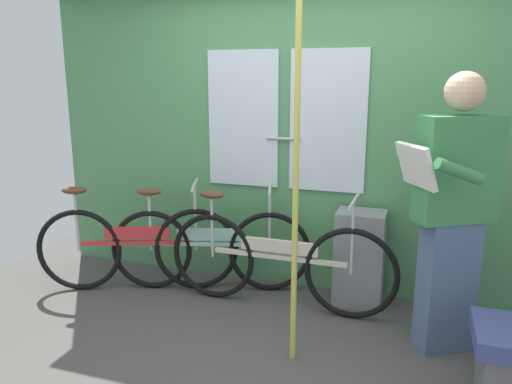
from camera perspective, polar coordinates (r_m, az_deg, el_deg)
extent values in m
cube|color=#474442|center=(3.34, 0.88, -18.56)|extent=(5.56, 3.99, 0.04)
cube|color=#4C8C56|center=(4.03, 6.17, 5.43)|extent=(4.56, 0.08, 2.40)
cube|color=silver|center=(4.12, -1.49, 8.34)|extent=(0.60, 0.02, 1.10)
cube|color=silver|center=(3.93, 8.23, 7.99)|extent=(0.60, 0.02, 1.10)
cylinder|color=#B2B2B7|center=(4.01, 3.16, 6.13)|extent=(0.28, 0.02, 0.02)
torus|color=black|center=(4.15, -6.85, -6.51)|extent=(0.66, 0.28, 0.69)
torus|color=black|center=(4.34, -19.59, -6.30)|extent=(0.66, 0.28, 0.69)
cube|color=red|center=(4.20, -13.41, -5.67)|extent=(0.86, 0.35, 0.03)
cube|color=red|center=(4.18, -13.47, -4.56)|extent=(0.50, 0.21, 0.10)
cylinder|color=#B7B7BC|center=(4.27, -19.85, -3.11)|extent=(0.02, 0.02, 0.50)
ellipsoid|color=brown|center=(4.21, -20.11, 0.18)|extent=(0.22, 0.15, 0.06)
cylinder|color=#B7B7BC|center=(4.07, -6.95, -2.91)|extent=(0.02, 0.02, 0.54)
cylinder|color=#B7B7BC|center=(4.00, -7.06, 0.83)|extent=(0.18, 0.42, 0.02)
torus|color=black|center=(3.70, 10.82, -9.18)|extent=(0.69, 0.05, 0.69)
torus|color=black|center=(3.98, -4.97, -7.35)|extent=(0.69, 0.05, 0.69)
cube|color=beige|center=(3.78, 2.62, -7.46)|extent=(1.03, 0.04, 0.03)
cube|color=beige|center=(3.75, 2.64, -6.24)|extent=(0.60, 0.03, 0.10)
cylinder|color=#B7B7BC|center=(3.90, -5.04, -3.88)|extent=(0.02, 0.02, 0.50)
ellipsoid|color=brown|center=(3.83, -5.12, -0.29)|extent=(0.20, 0.09, 0.06)
cylinder|color=#B7B7BC|center=(3.60, 11.00, -5.19)|extent=(0.02, 0.02, 0.54)
cylinder|color=#B7B7BC|center=(3.53, 11.20, -1.00)|extent=(0.03, 0.44, 0.02)
torus|color=black|center=(4.09, 1.55, -6.85)|extent=(0.66, 0.23, 0.67)
torus|color=black|center=(4.22, -11.87, -6.51)|extent=(0.66, 0.23, 0.67)
cube|color=#9EDBC6|center=(4.11, -5.28, -5.93)|extent=(0.90, 0.29, 0.03)
cube|color=#9EDBC6|center=(4.08, -5.31, -4.86)|extent=(0.52, 0.18, 0.10)
cylinder|color=#B7B7BC|center=(4.15, -12.03, -3.29)|extent=(0.02, 0.02, 0.49)
ellipsoid|color=brown|center=(4.08, -12.19, 0.03)|extent=(0.22, 0.14, 0.06)
cylinder|color=#B7B7BC|center=(4.01, 1.58, -3.27)|extent=(0.02, 0.02, 0.53)
cylinder|color=#B7B7BC|center=(3.94, 1.60, 0.45)|extent=(0.14, 0.43, 0.02)
cube|color=slate|center=(3.45, 21.00, -9.99)|extent=(0.38, 0.33, 0.86)
cube|color=#387F47|center=(3.24, 22.09, 2.43)|extent=(0.52, 0.42, 0.65)
sphere|color=tan|center=(3.19, 22.81, 10.57)|extent=(0.23, 0.23, 0.23)
cube|color=silver|center=(3.08, 17.84, 2.88)|extent=(0.27, 0.35, 0.26)
cylinder|color=#387F47|center=(2.98, 22.26, 2.18)|extent=(0.30, 0.22, 0.17)
cylinder|color=#387F47|center=(3.34, 18.06, 3.62)|extent=(0.30, 0.22, 0.17)
cube|color=gray|center=(3.95, 11.76, -7.39)|extent=(0.37, 0.28, 0.74)
cylinder|color=#C6C14C|center=(2.89, 4.60, 2.38)|extent=(0.04, 0.04, 2.40)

